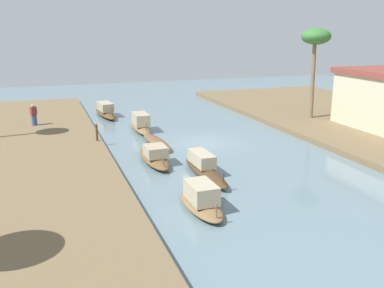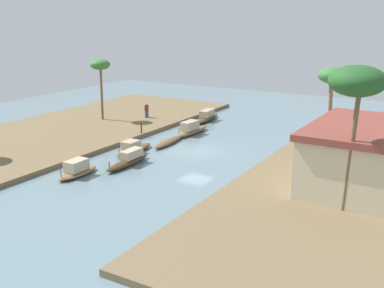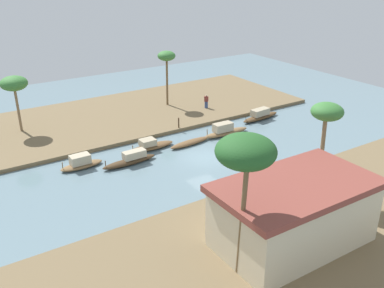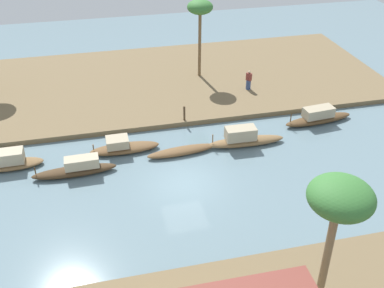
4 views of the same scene
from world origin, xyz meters
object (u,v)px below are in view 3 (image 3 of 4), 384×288
Objects in this scene: sampan_near_left_bank at (260,115)px; sampan_open_hull at (190,143)px; sampan_with_red_awning at (225,131)px; sampan_downstream_large at (151,145)px; palm_tree_left_near at (167,58)px; palm_tree_right_short at (246,154)px; sampan_with_tall_canopy at (81,163)px; sampan_foreground at (131,159)px; palm_tree_left_far at (14,84)px; person_on_near_bank at (206,102)px; riverside_building at (294,213)px; palm_tree_right_tall at (327,115)px; mooring_post at (179,123)px.

sampan_open_hull is at bearing 3.91° from sampan_near_left_bank.
sampan_downstream_large is (7.68, -0.97, -0.12)m from sampan_with_red_awning.
palm_tree_left_near reaches higher than sampan_open_hull.
palm_tree_right_short is (4.21, 17.98, 7.08)m from sampan_downstream_large.
sampan_near_left_bank is (-20.30, -0.83, 0.01)m from sampan_with_tall_canopy.
sampan_with_tall_canopy reaches higher than sampan_foreground.
sampan_foreground is at bearing 116.44° from palm_tree_left_far.
person_on_near_bank is at bearing -109.39° from sampan_with_red_awning.
palm_tree_right_short is at bearing 60.44° from sampan_open_hull.
palm_tree_left_near is at bearing -104.30° from riverside_building.
sampan_downstream_large is at bearing -148.90° from sampan_foreground.
sampan_with_tall_canopy is 11.74m from palm_tree_left_far.
palm_tree_right_tall reaches higher than sampan_with_red_awning.
sampan_downstream_large reaches higher than sampan_open_hull.
sampan_foreground is 1.11× the size of sampan_downstream_large.
sampan_downstream_large is at bearing -21.53° from sampan_open_hull.
mooring_post reaches higher than sampan_foreground.
sampan_with_red_awning is 20.59m from palm_tree_left_far.
palm_tree_left_far reaches higher than sampan_open_hull.
palm_tree_left_near reaches higher than palm_tree_left_far.
sampan_downstream_large is at bearing -179.13° from sampan_with_tall_canopy.
person_on_near_bank reaches higher than sampan_with_red_awning.
sampan_foreground is 0.78× the size of palm_tree_left_near.
sampan_with_tall_canopy is 11.46m from mooring_post.
palm_tree_right_tall is 7.85m from riverside_building.
sampan_with_tall_canopy is 0.79× the size of sampan_open_hull.
palm_tree_left_near is at bearing -112.69° from palm_tree_right_short.
mooring_post is at bearing -45.78° from sampan_with_red_awning.
sampan_foreground is 10.57m from sampan_with_red_awning.
palm_tree_right_short is at bearing -65.14° from person_on_near_bank.
palm_tree_left_far reaches higher than sampan_with_tall_canopy.
palm_tree_right_tall reaches higher than sampan_downstream_large.
sampan_open_hull is 1.03× the size of sampan_downstream_large.
sampan_near_left_bank is 0.54× the size of riverside_building.
sampan_open_hull is 0.82× the size of palm_tree_left_far.
sampan_foreground is at bearing -53.97° from palm_tree_right_tall.
palm_tree_left_near is at bearing -114.34° from sampan_open_hull.
riverside_building is (4.34, 19.95, 1.50)m from mooring_post.
palm_tree_right_tall reaches higher than sampan_open_hull.
sampan_near_left_bank is 6.20m from sampan_with_red_awning.
sampan_downstream_large is 0.55× the size of palm_tree_right_short.
palm_tree_right_short reaches higher than sampan_near_left_bank.
riverside_building is at bearing 89.81° from sampan_downstream_large.
person_on_near_bank is 21.40m from palm_tree_right_tall.
person_on_near_bank is (3.25, -5.53, 0.57)m from sampan_near_left_bank.
palm_tree_left_far is (6.04, -12.15, 4.64)m from sampan_foreground.
mooring_post is at bearing -167.31° from sampan_with_tall_canopy.
palm_tree_right_tall is at bearing 95.53° from mooring_post.
sampan_near_left_bank is 3.37× the size of person_on_near_bank.
sampan_with_tall_canopy is 0.73× the size of sampan_foreground.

